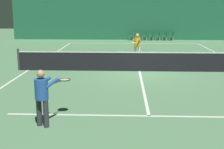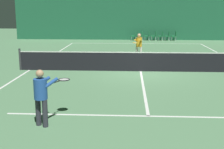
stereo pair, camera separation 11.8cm
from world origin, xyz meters
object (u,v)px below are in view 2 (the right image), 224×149
at_px(courtside_chair_2, 148,35).
at_px(courtside_chair_5, 168,35).
at_px(courtside_chair_3, 154,35).
at_px(courtside_chair_0, 134,35).
at_px(courtside_chair_4, 161,35).
at_px(tennis_net, 141,61).
at_px(player_far, 139,44).
at_px(courtside_chair_6, 174,35).
at_px(player_near, 42,93).
at_px(courtside_chair_1, 141,35).

relative_size(courtside_chair_2, courtside_chair_5, 1.00).
height_order(courtside_chair_2, courtside_chair_3, same).
bearing_deg(courtside_chair_0, courtside_chair_4, 90.00).
xyz_separation_m(tennis_net, courtside_chair_3, (1.77, 14.47, -0.03)).
xyz_separation_m(tennis_net, courtside_chair_2, (1.15, 14.47, -0.03)).
height_order(courtside_chair_0, courtside_chair_5, same).
bearing_deg(courtside_chair_0, player_far, 0.49).
bearing_deg(tennis_net, courtside_chair_6, 75.92).
bearing_deg(player_near, courtside_chair_4, 14.29).
bearing_deg(courtside_chair_3, player_far, -9.33).
bearing_deg(courtside_chair_3, courtside_chair_0, -90.00).
relative_size(player_far, courtside_chair_1, 1.81).
bearing_deg(courtside_chair_4, player_far, -12.51).
distance_m(player_far, courtside_chair_3, 10.91).
bearing_deg(player_near, tennis_net, 6.60).
bearing_deg(courtside_chair_0, courtside_chair_1, 90.00).
bearing_deg(courtside_chair_5, player_far, -15.62).
xyz_separation_m(player_near, courtside_chair_3, (4.58, 21.73, -0.40)).
bearing_deg(player_near, courtside_chair_6, 11.24).
height_order(courtside_chair_1, courtside_chair_6, same).
bearing_deg(courtside_chair_5, courtside_chair_3, -90.00).
bearing_deg(courtside_chair_6, courtside_chair_2, -90.00).
bearing_deg(courtside_chair_2, tennis_net, -4.54).
xyz_separation_m(courtside_chair_0, courtside_chair_5, (3.10, 0.00, 0.00)).
xyz_separation_m(tennis_net, courtside_chair_1, (0.53, 14.47, -0.03)).
xyz_separation_m(courtside_chair_3, courtside_chair_5, (1.24, 0.00, 0.00)).
bearing_deg(courtside_chair_1, player_near, -8.73).
xyz_separation_m(courtside_chair_2, courtside_chair_3, (0.62, 0.00, 0.00)).
height_order(courtside_chair_1, courtside_chair_5, same).
relative_size(tennis_net, courtside_chair_4, 14.29).
bearing_deg(courtside_chair_5, tennis_net, -11.75).
height_order(courtside_chair_0, courtside_chair_4, same).
height_order(tennis_net, courtside_chair_5, tennis_net).
bearing_deg(courtside_chair_3, courtside_chair_4, 90.00).
distance_m(courtside_chair_5, courtside_chair_6, 0.62).
height_order(tennis_net, courtside_chair_0, tennis_net).
height_order(player_near, courtside_chair_2, player_near).
distance_m(courtside_chair_1, courtside_chair_2, 0.62).
bearing_deg(courtside_chair_1, courtside_chair_0, -90.00).
xyz_separation_m(tennis_net, courtside_chair_6, (3.63, 14.47, -0.03)).
relative_size(player_far, courtside_chair_0, 1.81).
height_order(courtside_chair_2, courtside_chair_4, same).
height_order(tennis_net, player_far, player_far).
distance_m(tennis_net, courtside_chair_5, 14.78).
bearing_deg(tennis_net, courtside_chair_1, 87.90).
relative_size(player_near, player_far, 0.99).
relative_size(courtside_chair_4, courtside_chair_5, 1.00).
xyz_separation_m(player_near, player_far, (2.81, 10.98, 0.01)).
bearing_deg(tennis_net, courtside_chair_2, 85.46).
xyz_separation_m(player_near, courtside_chair_6, (6.44, 21.73, -0.40)).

